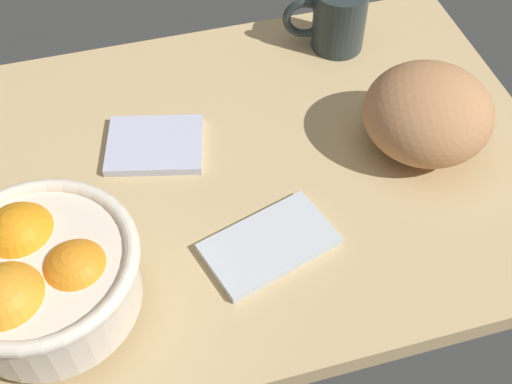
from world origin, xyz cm
name	(u,v)px	position (x,y,z in cm)	size (l,w,h in cm)	color
ground_plane	(234,176)	(0.00, 0.00, -1.50)	(82.09, 57.63, 3.00)	tan
fruit_bowl	(40,277)	(-23.75, -14.54, 6.57)	(20.54, 20.54, 11.82)	beige
bread_loaf	(428,113)	(24.63, -2.54, 5.68)	(16.33, 15.74, 11.36)	#B47B4F
napkin_folded	(155,145)	(-9.12, 6.26, 0.55)	(12.41, 9.90, 1.10)	#B3B5CC
napkin_spare	(269,244)	(0.93, -12.94, 0.56)	(14.92, 8.52, 1.11)	silver
mug	(337,19)	(20.78, 20.13, 4.73)	(12.09, 7.82, 9.45)	#273131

